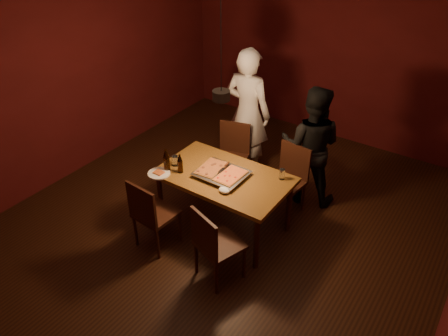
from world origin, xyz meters
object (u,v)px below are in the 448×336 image
Objects in this scene: diner_white at (248,113)px; pendant_lamp at (221,94)px; beer_bottle_a at (167,160)px; beer_bottle_b at (180,163)px; diner_dark at (310,146)px; pizza_tray at (222,174)px; chair_near_left at (150,210)px; chair_near_right at (213,240)px; chair_far_left at (232,149)px; chair_far_right at (289,173)px; plate_slice at (159,173)px; dining_table at (224,181)px.

pendant_lamp is (0.46, -1.29, 0.85)m from diner_white.
beer_bottle_b is (0.15, 0.05, -0.02)m from beer_bottle_a.
beer_bottle_a is 1.81m from diner_dark.
beer_bottle_b is (-0.44, -0.20, 0.09)m from pizza_tray.
chair_near_left is 2.07× the size of beer_bottle_b.
pendant_lamp reaches higher than chair_near_right.
diner_white is 1.16× the size of diner_dark.
chair_far_left is 1.19m from beer_bottle_a.
beer_bottle_b reaches higher than chair_far_right.
beer_bottle_b is at bearing 165.85° from chair_near_right.
beer_bottle_b reaches higher than chair_far_left.
chair_far_left reaches higher than plate_slice.
chair_far_left is at bearing 81.62° from beer_bottle_a.
diner_white reaches higher than pizza_tray.
chair_near_right is 1.47m from pendant_lamp.
chair_far_right is 1.77m from chair_near_left.
beer_bottle_b reaches higher than dining_table.
diner_white reaches higher than chair_far_right.
diner_white reaches higher than beer_bottle_a.
pizza_tray is 1.27m from diner_dark.
dining_table is 5.40× the size of beer_bottle_a.
chair_near_right is at bearing -59.31° from pizza_tray.
chair_near_left is at bearing -123.62° from pendant_lamp.
chair_far_left is at bearing 116.26° from pendant_lamp.
chair_far_right is 0.94m from pizza_tray.
diner_white is (0.14, 1.52, 0.02)m from beer_bottle_a.
chair_near_right is 2.27× the size of beer_bottle_b.
pizza_tray is 0.49m from beer_bottle_b.
plate_slice is (-1.02, 0.36, 0.22)m from chair_near_right.
dining_table is 0.87m from chair_near_right.
beer_bottle_b is 0.13× the size of diner_white.
beer_bottle_b reaches higher than pizza_tray.
chair_near_left is (-0.03, -1.60, 0.00)m from chair_far_left.
diner_white is 1.66× the size of pendant_lamp.
pizza_tray is at bearing -117.00° from dining_table.
pendant_lamp reaches higher than diner_dark.
chair_far_left is 0.28× the size of diner_white.
chair_far_right is 1.52m from chair_near_right.
beer_bottle_a is (-0.99, 0.48, 0.35)m from chair_near_right.
chair_near_left reaches higher than dining_table.
chair_far_left is 0.99m from pizza_tray.
chair_near_left is (-0.47, -0.76, -0.14)m from dining_table.
beer_bottle_a is at bearing -154.73° from pizza_tray.
chair_near_left is 2.14m from diner_dark.
beer_bottle_b is at bearing -153.51° from pizza_tray.
chair_far_left reaches higher than dining_table.
pendant_lamp is at bearing 107.92° from diner_white.
diner_dark is (0.56, 1.14, 0.01)m from pizza_tray.
chair_near_right reaches higher than dining_table.
chair_far_left is 1.58m from pendant_lamp.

